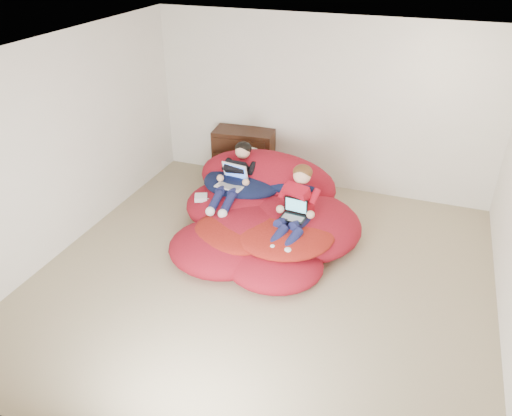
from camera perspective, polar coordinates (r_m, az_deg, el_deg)
The scene contains 9 objects.
room_shell at distance 5.64m, azimuth 0.83°, elevation -6.04°, with size 5.10×5.10×2.77m.
dresser at distance 7.73m, azimuth -1.39°, elevation 6.02°, with size 0.94×0.56×0.81m.
beanbag_pile at distance 6.40m, azimuth 0.89°, elevation -0.89°, with size 2.42×2.41×0.92m.
cream_pillow at distance 7.16m, azimuth -0.64°, elevation 5.88°, with size 0.43×0.28×0.28m, color beige.
older_boy at distance 6.56m, azimuth -2.39°, elevation 3.84°, with size 0.31×1.10×0.63m.
younger_boy at distance 5.90m, azimuth 4.59°, elevation 0.44°, with size 0.41×1.02×0.75m.
laptop_white at distance 6.50m, azimuth -2.68°, elevation 3.31°, with size 0.39×0.37×0.26m.
laptop_black at distance 5.89m, azimuth 4.41°, elevation -0.49°, with size 0.31×0.25×0.22m.
power_adapter at distance 6.52m, azimuth -6.30°, elevation 1.19°, with size 0.16×0.16×0.06m, color silver.
Camera 1 is at (1.49, -4.33, 3.52)m, focal length 35.00 mm.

